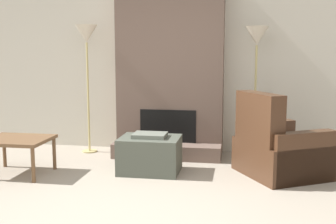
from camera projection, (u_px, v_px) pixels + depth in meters
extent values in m
plane|color=gray|center=(123.00, 223.00, 3.66)|extent=(24.00, 24.00, 0.00)
cube|color=beige|center=(173.00, 63.00, 6.25)|extent=(7.35, 0.06, 2.60)
cube|color=brown|center=(170.00, 64.00, 6.02)|extent=(1.51, 0.41, 2.60)
cube|color=brown|center=(166.00, 151.00, 5.84)|extent=(1.51, 0.30, 0.20)
cube|color=black|center=(168.00, 126.00, 5.94)|extent=(0.80, 0.02, 0.46)
cube|color=#474C42|center=(150.00, 155.00, 5.18)|extent=(0.73, 0.57, 0.44)
cube|color=#60665B|center=(150.00, 135.00, 5.14)|extent=(0.40, 0.31, 0.05)
cube|color=#422819|center=(282.00, 158.00, 5.07)|extent=(1.22, 1.23, 0.42)
cube|color=#422819|center=(259.00, 136.00, 4.92)|extent=(0.55, 0.76, 1.01)
cube|color=#422819|center=(303.00, 158.00, 4.71)|extent=(0.77, 0.53, 0.59)
cube|color=#422819|center=(265.00, 144.00, 5.41)|extent=(0.77, 0.53, 0.59)
cube|color=brown|center=(17.00, 140.00, 5.06)|extent=(0.76, 0.64, 0.04)
cylinder|color=brown|center=(33.00, 165.00, 4.76)|extent=(0.04, 0.04, 0.41)
cylinder|color=brown|center=(4.00, 151.00, 5.42)|extent=(0.04, 0.04, 0.41)
cylinder|color=brown|center=(54.00, 154.00, 5.30)|extent=(0.04, 0.04, 0.41)
cylinder|color=tan|center=(90.00, 151.00, 6.26)|extent=(0.22, 0.22, 0.02)
cylinder|color=tan|center=(88.00, 97.00, 6.14)|extent=(0.03, 0.03, 1.59)
cone|color=beige|center=(86.00, 34.00, 6.01)|extent=(0.32, 0.32, 0.25)
cylinder|color=tan|center=(253.00, 158.00, 5.87)|extent=(0.22, 0.22, 0.02)
cylinder|color=tan|center=(255.00, 102.00, 5.75)|extent=(0.03, 0.03, 1.54)
cone|color=beige|center=(257.00, 36.00, 5.63)|extent=(0.32, 0.32, 0.25)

